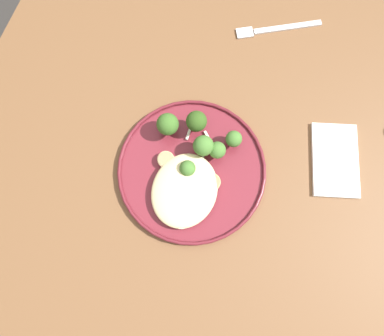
# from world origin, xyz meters

# --- Properties ---
(ground) EXTENTS (6.00, 6.00, 0.00)m
(ground) POSITION_xyz_m (0.00, 0.00, 0.00)
(ground) COLOR #2D2B28
(wooden_dining_table) EXTENTS (1.40, 1.00, 0.74)m
(wooden_dining_table) POSITION_xyz_m (0.00, 0.00, 0.66)
(wooden_dining_table) COLOR brown
(wooden_dining_table) RESTS_ON ground
(dinner_plate) EXTENTS (0.29, 0.29, 0.02)m
(dinner_plate) POSITION_xyz_m (0.00, 0.01, 0.75)
(dinner_plate) COLOR maroon
(dinner_plate) RESTS_ON wooden_dining_table
(noodle_bed) EXTENTS (0.15, 0.12, 0.03)m
(noodle_bed) POSITION_xyz_m (-0.05, 0.01, 0.76)
(noodle_bed) COLOR beige
(noodle_bed) RESTS_ON dinner_plate
(seared_scallop_front_small) EXTENTS (0.04, 0.04, 0.01)m
(seared_scallop_front_small) POSITION_xyz_m (-0.10, -0.01, 0.76)
(seared_scallop_front_small) COLOR beige
(seared_scallop_front_small) RESTS_ON dinner_plate
(seared_scallop_right_edge) EXTENTS (0.03, 0.03, 0.01)m
(seared_scallop_right_edge) POSITION_xyz_m (-0.00, 0.06, 0.76)
(seared_scallop_right_edge) COLOR #E5C689
(seared_scallop_right_edge) RESTS_ON dinner_plate
(seared_scallop_tilted_round) EXTENTS (0.02, 0.02, 0.01)m
(seared_scallop_tilted_round) POSITION_xyz_m (-0.05, 0.02, 0.76)
(seared_scallop_tilted_round) COLOR #DBB77A
(seared_scallop_tilted_round) RESTS_ON dinner_plate
(seared_scallop_center_golden) EXTENTS (0.04, 0.04, 0.01)m
(seared_scallop_center_golden) POSITION_xyz_m (-0.04, -0.01, 0.76)
(seared_scallop_center_golden) COLOR #DBB77A
(seared_scallop_center_golden) RESTS_ON dinner_plate
(seared_scallop_left_edge) EXTENTS (0.03, 0.03, 0.02)m
(seared_scallop_left_edge) POSITION_xyz_m (-0.06, 0.00, 0.76)
(seared_scallop_left_edge) COLOR #DBB77A
(seared_scallop_left_edge) RESTS_ON dinner_plate
(seared_scallop_tiny_bay) EXTENTS (0.03, 0.03, 0.01)m
(seared_scallop_tiny_bay) POSITION_xyz_m (-0.01, -0.04, 0.76)
(seared_scallop_tiny_bay) COLOR #DBB77A
(seared_scallop_tiny_bay) RESTS_ON dinner_plate
(seared_scallop_rear_pale) EXTENTS (0.03, 0.03, 0.01)m
(seared_scallop_rear_pale) POSITION_xyz_m (-0.04, -0.03, 0.76)
(seared_scallop_rear_pale) COLOR #DBB77A
(seared_scallop_rear_pale) RESTS_ON dinner_plate
(broccoli_floret_center_pile) EXTENTS (0.04, 0.04, 0.06)m
(broccoli_floret_center_pile) POSITION_xyz_m (0.08, 0.03, 0.79)
(broccoli_floret_center_pile) COLOR #7A994C
(broccoli_floret_center_pile) RESTS_ON dinner_plate
(broccoli_floret_split_head) EXTENTS (0.04, 0.04, 0.06)m
(broccoli_floret_split_head) POSITION_xyz_m (0.04, 0.00, 0.79)
(broccoli_floret_split_head) COLOR #89A356
(broccoli_floret_split_head) RESTS_ON dinner_plate
(broccoli_floret_right_tilted) EXTENTS (0.03, 0.03, 0.05)m
(broccoli_floret_right_tilted) POSITION_xyz_m (0.05, -0.03, 0.78)
(broccoli_floret_right_tilted) COLOR #7A994C
(broccoli_floret_right_tilted) RESTS_ON dinner_plate
(broccoli_floret_left_leaning) EXTENTS (0.03, 0.03, 0.04)m
(broccoli_floret_left_leaning) POSITION_xyz_m (-0.01, 0.01, 0.78)
(broccoli_floret_left_leaning) COLOR #89A356
(broccoli_floret_left_leaning) RESTS_ON dinner_plate
(broccoli_floret_tall_stalk) EXTENTS (0.03, 0.03, 0.05)m
(broccoli_floret_tall_stalk) POSITION_xyz_m (0.08, -0.05, 0.78)
(broccoli_floret_tall_stalk) COLOR #89A356
(broccoli_floret_tall_stalk) RESTS_ON dinner_plate
(broccoli_floret_beside_noodles) EXTENTS (0.04, 0.04, 0.06)m
(broccoli_floret_beside_noodles) POSITION_xyz_m (0.06, 0.08, 0.79)
(broccoli_floret_beside_noodles) COLOR #7A994C
(broccoli_floret_beside_noodles) RESTS_ON dinner_plate
(onion_sliver_curled_piece) EXTENTS (0.04, 0.04, 0.00)m
(onion_sliver_curled_piece) POSITION_xyz_m (0.06, -0.01, 0.75)
(onion_sliver_curled_piece) COLOR silver
(onion_sliver_curled_piece) RESTS_ON dinner_plate
(onion_sliver_short_strip) EXTENTS (0.04, 0.02, 0.00)m
(onion_sliver_short_strip) POSITION_xyz_m (0.04, 0.00, 0.75)
(onion_sliver_short_strip) COLOR silver
(onion_sliver_short_strip) RESTS_ON dinner_plate
(onion_sliver_pale_crescent) EXTENTS (0.05, 0.01, 0.00)m
(onion_sliver_pale_crescent) POSITION_xyz_m (0.08, 0.04, 0.75)
(onion_sliver_pale_crescent) COLOR silver
(onion_sliver_pale_crescent) RESTS_ON dinner_plate
(dinner_fork) EXTENTS (0.10, 0.17, 0.00)m
(dinner_fork) POSITION_xyz_m (0.36, -0.06, 0.74)
(dinner_fork) COLOR silver
(dinner_fork) RESTS_ON wooden_dining_table
(folded_napkin) EXTENTS (0.17, 0.13, 0.01)m
(folded_napkin) POSITION_xyz_m (0.11, -0.25, 0.74)
(folded_napkin) COLOR white
(folded_napkin) RESTS_ON wooden_dining_table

